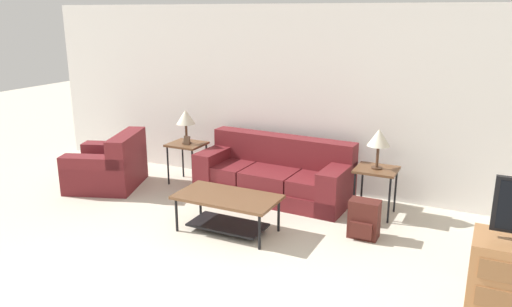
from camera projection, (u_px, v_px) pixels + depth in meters
wall_back at (308, 100)px, 7.02m from camera, size 9.03×0.06×2.60m
couch at (275, 176)px, 6.92m from camera, size 2.15×0.94×0.82m
armchair at (109, 167)px, 7.33m from camera, size 1.23×1.25×0.80m
coffee_table at (227, 205)px, 5.80m from camera, size 1.20×0.64×0.44m
side_table_left at (187, 148)px, 7.41m from camera, size 0.51×0.47×0.61m
side_table_right at (376, 174)px, 6.22m from camera, size 0.51×0.47×0.61m
table_lamp_left at (186, 118)px, 7.28m from camera, size 0.28×0.28×0.51m
table_lamp_right at (379, 138)px, 6.10m from camera, size 0.28×0.28×0.51m
backpack at (364, 220)px, 5.67m from camera, size 0.34×0.29×0.45m
picture_frame at (187, 140)px, 7.29m from camera, size 0.10×0.04×0.13m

